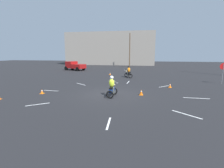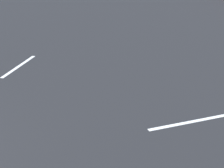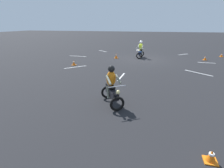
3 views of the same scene
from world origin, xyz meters
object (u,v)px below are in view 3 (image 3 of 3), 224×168
object	(u,v)px
traffic_cone_near_right	(222,55)
traffic_cone_mid_left	(211,156)
traffic_cone_far_right	(74,63)
motorcycle_rider_background	(112,88)
motorcycle_rider_foreground	(140,50)
traffic_cone_mid_center	(116,56)
traffic_cone_near_left	(205,58)

from	to	relation	value
traffic_cone_near_right	traffic_cone_mid_left	bearing A→B (deg)	72.36
traffic_cone_mid_left	traffic_cone_far_right	bearing A→B (deg)	-48.40
traffic_cone_far_right	motorcycle_rider_background	bearing A→B (deg)	127.03
motorcycle_rider_foreground	motorcycle_rider_background	xyz separation A→B (m)	(0.21, 11.01, 0.00)
motorcycle_rider_foreground	traffic_cone_mid_center	xyz separation A→B (m)	(2.25, 0.94, -0.50)
motorcycle_rider_foreground	traffic_cone_near_left	world-z (taller)	motorcycle_rider_foreground
traffic_cone_mid_left	traffic_cone_far_right	xyz separation A→B (m)	(7.93, -8.93, 0.04)
motorcycle_rider_foreground	traffic_cone_far_right	xyz separation A→B (m)	(4.97, 4.70, -0.53)
traffic_cone_near_left	traffic_cone_mid_center	bearing A→B (deg)	7.54
motorcycle_rider_foreground	traffic_cone_near_left	bearing A→B (deg)	-175.42
motorcycle_rider_foreground	traffic_cone_mid_center	world-z (taller)	motorcycle_rider_foreground
traffic_cone_mid_left	traffic_cone_far_right	distance (m)	11.95
traffic_cone_near_right	motorcycle_rider_foreground	bearing A→B (deg)	16.81
traffic_cone_mid_left	traffic_cone_far_right	world-z (taller)	traffic_cone_far_right
traffic_cone_mid_left	motorcycle_rider_foreground	bearing A→B (deg)	-77.76
motorcycle_rider_foreground	traffic_cone_near_left	size ratio (longest dim) A/B	4.39
traffic_cone_near_left	traffic_cone_far_right	world-z (taller)	traffic_cone_far_right
traffic_cone_far_right	traffic_cone_near_right	bearing A→B (deg)	-151.32
traffic_cone_mid_center	motorcycle_rider_foreground	bearing A→B (deg)	-157.31
motorcycle_rider_background	traffic_cone_mid_center	size ratio (longest dim) A/B	3.53
motorcycle_rider_foreground	traffic_cone_far_right	size ratio (longest dim) A/B	4.07
traffic_cone_near_left	traffic_cone_near_right	distance (m)	3.09
motorcycle_rider_background	traffic_cone_mid_left	distance (m)	4.15
traffic_cone_mid_center	traffic_cone_mid_left	distance (m)	13.72
traffic_cone_mid_center	traffic_cone_near_left	bearing A→B (deg)	-172.46
traffic_cone_near_left	traffic_cone_mid_left	world-z (taller)	traffic_cone_near_left
traffic_cone_near_left	traffic_cone_mid_center	world-z (taller)	traffic_cone_mid_center
traffic_cone_mid_center	traffic_cone_mid_left	bearing A→B (deg)	112.32
traffic_cone_near_right	traffic_cone_mid_left	world-z (taller)	traffic_cone_near_right
motorcycle_rider_background	traffic_cone_far_right	size ratio (longest dim) A/B	4.07
motorcycle_rider_foreground	traffic_cone_far_right	world-z (taller)	motorcycle_rider_foreground
motorcycle_rider_background	traffic_cone_mid_left	world-z (taller)	motorcycle_rider_background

